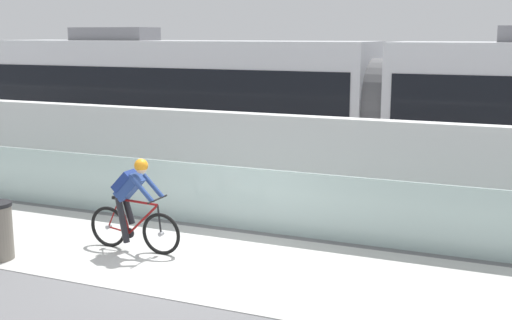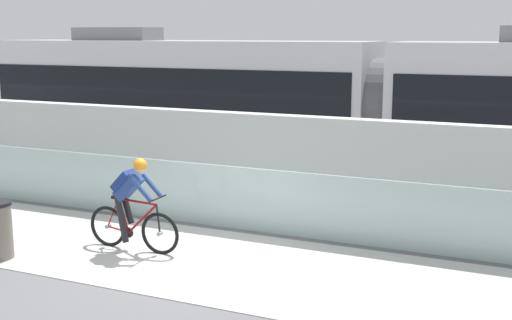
% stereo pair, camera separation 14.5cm
% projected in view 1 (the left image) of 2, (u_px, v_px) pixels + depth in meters
% --- Properties ---
extents(ground_plane, '(200.00, 200.00, 0.00)m').
position_uv_depth(ground_plane, '(188.00, 259.00, 10.73)').
color(ground_plane, slate).
extents(bike_path_deck, '(32.00, 3.20, 0.01)m').
position_uv_depth(bike_path_deck, '(188.00, 258.00, 10.73)').
color(bike_path_deck, beige).
rests_on(bike_path_deck, ground).
extents(glass_parapet, '(32.00, 0.05, 1.20)m').
position_uv_depth(glass_parapet, '(235.00, 198.00, 12.29)').
color(glass_parapet, '#ADC6C1').
rests_on(glass_parapet, ground).
extents(concrete_barrier_wall, '(32.00, 0.36, 1.98)m').
position_uv_depth(concrete_barrier_wall, '(271.00, 161.00, 13.84)').
color(concrete_barrier_wall, silver).
rests_on(concrete_barrier_wall, ground).
extents(tram_rail_near, '(32.00, 0.08, 0.01)m').
position_uv_depth(tram_rail_near, '(308.00, 182.00, 16.27)').
color(tram_rail_near, '#595654').
rests_on(tram_rail_near, ground).
extents(tram_rail_far, '(32.00, 0.08, 0.01)m').
position_uv_depth(tram_rail_far, '(325.00, 171.00, 17.56)').
color(tram_rail_far, '#595654').
rests_on(tram_rail_far, ground).
extents(tram, '(22.56, 2.54, 3.81)m').
position_uv_depth(tram, '(381.00, 106.00, 15.93)').
color(tram, silver).
rests_on(tram, ground).
extents(cyclist_on_bike, '(1.77, 0.58, 1.61)m').
position_uv_depth(cyclist_on_bike, '(133.00, 205.00, 10.98)').
color(cyclist_on_bike, black).
rests_on(cyclist_on_bike, ground).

